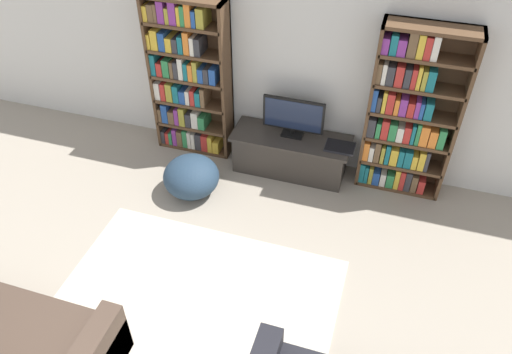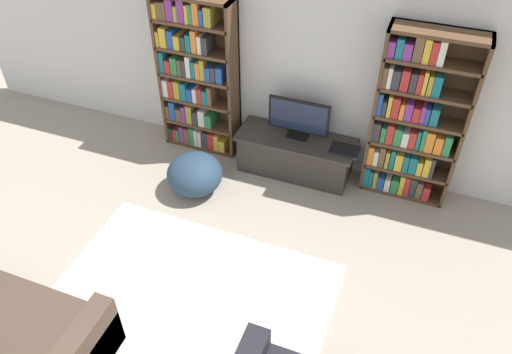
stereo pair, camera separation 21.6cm
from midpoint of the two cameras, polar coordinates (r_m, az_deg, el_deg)
name	(u,v)px [view 2 (the right image)]	position (r m, az deg, el deg)	size (l,w,h in m)	color
wall_back	(297,59)	(5.57, 5.79, 13.28)	(8.80, 0.06, 2.60)	silver
bookshelf_left	(196,76)	(5.94, -5.84, 11.37)	(0.93, 0.30, 1.93)	#513823
bookshelf_right	(413,122)	(5.46, 18.63, 5.99)	(0.93, 0.30, 1.93)	#513823
tv_stand	(295,155)	(5.85, 5.56, 2.50)	(1.36, 0.50, 0.48)	#332D28
television	(299,118)	(5.60, 6.01, 6.70)	(0.70, 0.16, 0.47)	black
laptop	(345,150)	(5.59, 11.18, 3.03)	(0.33, 0.24, 0.03)	#28282D
area_rug	(192,295)	(4.76, -6.06, -13.32)	(2.53, 1.68, 0.02)	beige
beanbag_ottoman	(195,174)	(5.62, -5.93, 0.30)	(0.63, 0.63, 0.45)	#23384C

